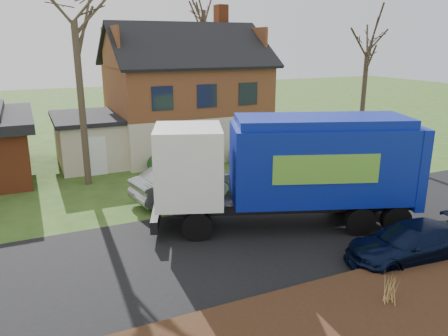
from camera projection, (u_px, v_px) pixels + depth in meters
name	position (u px, v px, depth m)	size (l,w,h in m)	color
ground	(264.00, 239.00, 15.94)	(120.00, 120.00, 0.00)	#2D4C19
road	(264.00, 239.00, 15.94)	(80.00, 7.00, 0.02)	black
mulch_verge	(365.00, 315.00, 11.26)	(80.00, 3.50, 0.30)	black
main_house	(177.00, 90.00, 27.57)	(12.95, 8.95, 9.26)	beige
garbage_truck	(292.00, 164.00, 16.52)	(10.31, 5.94, 4.29)	black
silver_sedan	(186.00, 182.00, 19.85)	(1.73, 4.95, 1.63)	#989CA0
navy_wagon	(410.00, 243.00, 14.19)	(1.79, 4.40, 1.28)	black
tree_front_east	(369.00, 34.00, 26.06)	(3.27, 3.27, 9.09)	#3D2F25
grass_clump_mid	(391.00, 288.00, 11.46)	(0.31, 0.25, 0.86)	tan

